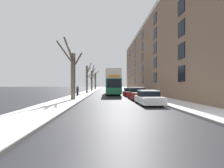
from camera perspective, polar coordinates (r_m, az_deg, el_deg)
ground_plane at (r=8.08m, az=6.45°, el=-13.33°), size 320.00×320.00×0.00m
sidewalk_left at (r=60.94m, az=-6.58°, el=-2.04°), size 3.09×130.00×0.16m
sidewalk_right at (r=61.16m, az=3.59°, el=-2.04°), size 3.09×130.00×0.16m
terrace_facade_right at (r=35.34m, az=18.68°, el=9.01°), size 9.10×47.82×15.15m
bare_tree_left_0 at (r=17.94m, az=-14.80°, el=4.25°), size 2.91×1.71×7.11m
bare_tree_left_1 at (r=31.76m, az=-9.48°, el=1.97°), size 1.72×0.84×6.48m
bare_tree_left_2 at (r=44.84m, az=-7.69°, el=1.72°), size 1.88×3.09×7.69m
bare_tree_left_3 at (r=58.64m, az=-6.42°, el=1.45°), size 3.11×3.37×7.47m
double_decker_bus at (r=28.76m, az=0.15°, el=1.04°), size 2.59×10.24×4.50m
parked_car_0 at (r=14.29m, az=13.75°, el=-5.16°), size 1.88×3.96×1.34m
parked_car_1 at (r=19.25m, az=9.42°, el=-3.69°), size 1.82×4.43×1.54m
parked_car_2 at (r=24.65m, az=6.74°, el=-3.12°), size 1.85×4.28×1.39m
pedestrian_left_sidewalk at (r=24.06m, az=-13.01°, el=-2.50°), size 0.37×0.37×1.69m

